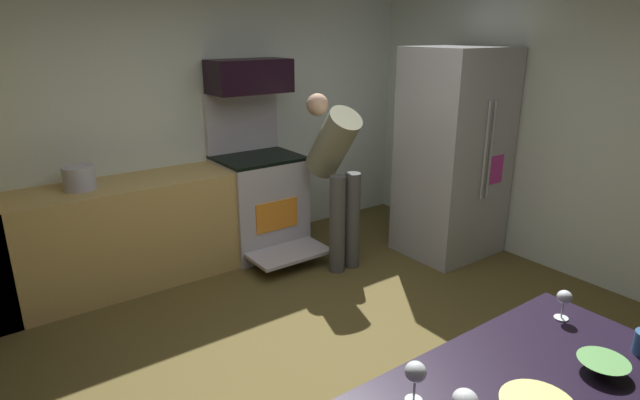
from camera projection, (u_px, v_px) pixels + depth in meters
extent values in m
cube|color=brown|center=(339.00, 367.00, 3.38)|extent=(5.20, 4.80, 0.02)
cube|color=silver|center=(185.00, 119.00, 4.77)|extent=(5.20, 0.12, 2.60)
cube|color=silver|center=(577.00, 127.00, 4.38)|extent=(0.12, 4.80, 2.60)
cube|color=tan|center=(106.00, 239.00, 4.26)|extent=(2.40, 0.60, 0.90)
cube|color=#BBB8C4|center=(260.00, 205.00, 5.04)|extent=(0.76, 0.64, 0.92)
cube|color=black|center=(258.00, 158.00, 4.89)|extent=(0.76, 0.64, 0.03)
cube|color=#BBB8C4|center=(242.00, 121.00, 5.02)|extent=(0.76, 0.06, 0.58)
cube|color=orange|center=(277.00, 215.00, 4.79)|extent=(0.44, 0.01, 0.28)
cube|color=#BBB8C4|center=(289.00, 253.00, 4.74)|extent=(0.72, 0.41, 0.03)
cube|color=black|center=(249.00, 76.00, 4.73)|extent=(0.74, 0.38, 0.30)
cube|color=#AFB0B5|center=(453.00, 154.00, 4.87)|extent=(0.87, 0.73, 1.95)
cylinder|color=#AFB0B5|center=(485.00, 152.00, 4.52)|extent=(0.02, 0.02, 0.88)
cylinder|color=#AFB0B5|center=(491.00, 151.00, 4.57)|extent=(0.02, 0.02, 0.88)
cube|color=#D935A8|center=(496.00, 170.00, 4.70)|extent=(0.20, 0.01, 0.26)
cylinder|color=#4D4D4D|center=(337.00, 225.00, 4.58)|extent=(0.14, 0.14, 0.89)
cylinder|color=#4D4D4D|center=(352.00, 221.00, 4.67)|extent=(0.14, 0.14, 0.89)
cylinder|color=gray|center=(333.00, 143.00, 4.55)|extent=(0.30, 0.61, 0.68)
sphere|color=tan|center=(317.00, 105.00, 4.63)|extent=(0.20, 0.20, 0.20)
cone|color=#5C9C52|center=(602.00, 366.00, 1.88)|extent=(0.18, 0.18, 0.05)
ellipsoid|color=silver|center=(465.00, 399.00, 1.55)|extent=(0.08, 0.08, 0.06)
cylinder|color=silver|center=(414.00, 400.00, 1.74)|extent=(0.06, 0.06, 0.01)
cylinder|color=silver|center=(414.00, 390.00, 1.73)|extent=(0.01, 0.01, 0.08)
ellipsoid|color=silver|center=(415.00, 372.00, 1.71)|extent=(0.07, 0.07, 0.07)
cylinder|color=silver|center=(561.00, 318.00, 2.24)|extent=(0.06, 0.06, 0.01)
cylinder|color=silver|center=(562.00, 310.00, 2.22)|extent=(0.01, 0.01, 0.07)
ellipsoid|color=silver|center=(565.00, 297.00, 2.20)|extent=(0.06, 0.06, 0.06)
cylinder|color=#B4B4C9|center=(79.00, 178.00, 4.01)|extent=(0.24, 0.24, 0.19)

